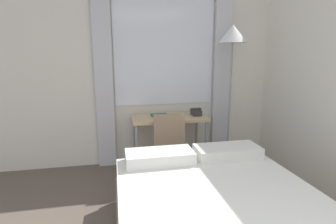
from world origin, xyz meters
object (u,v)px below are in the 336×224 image
Objects in this scene: desk at (169,122)px; desk_chair at (169,140)px; telephone at (196,112)px; book at (159,115)px; standing_lamp at (232,44)px.

desk is 1.18× the size of desk_chair.
desk_chair is at bearing -148.32° from telephone.
telephone reaches higher than book.
desk_chair is 1.51m from standing_lamp.
telephone reaches higher than desk.
book is (-0.50, 0.05, -0.03)m from telephone.
book reaches higher than desk.
standing_lamp is at bearing -7.25° from telephone.
desk is at bearing 176.45° from standing_lamp.
desk_chair is at bearing -166.89° from standing_lamp.
desk_chair reaches higher than book.
desk is 1.33m from standing_lamp.
telephone is 0.79× the size of book.
telephone is (-0.46, 0.06, -0.91)m from standing_lamp.
desk is 0.31m from desk_chair.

